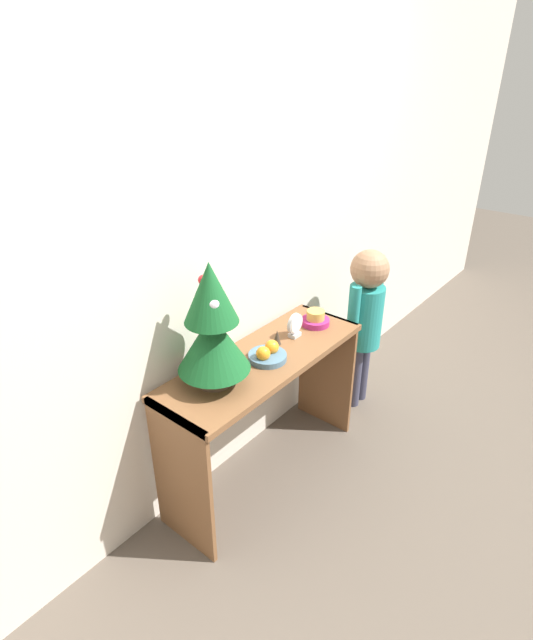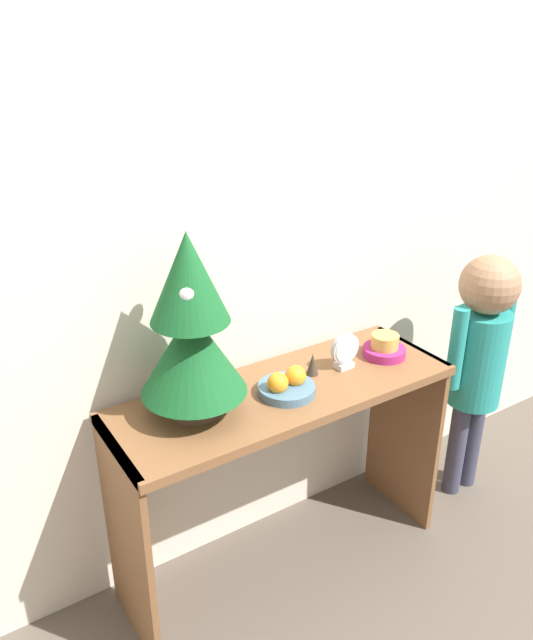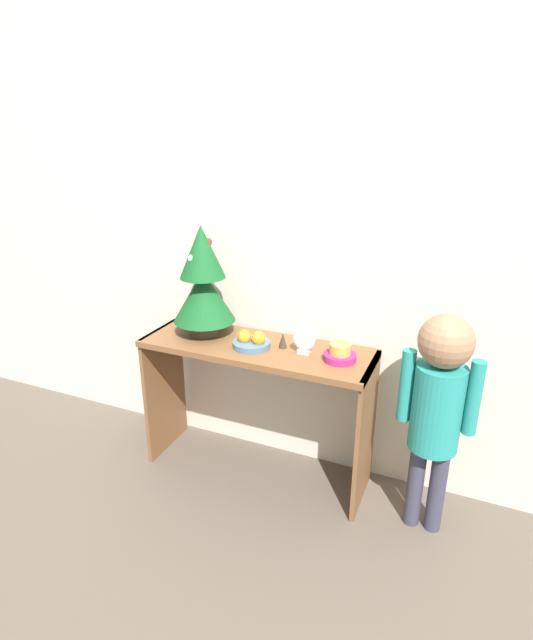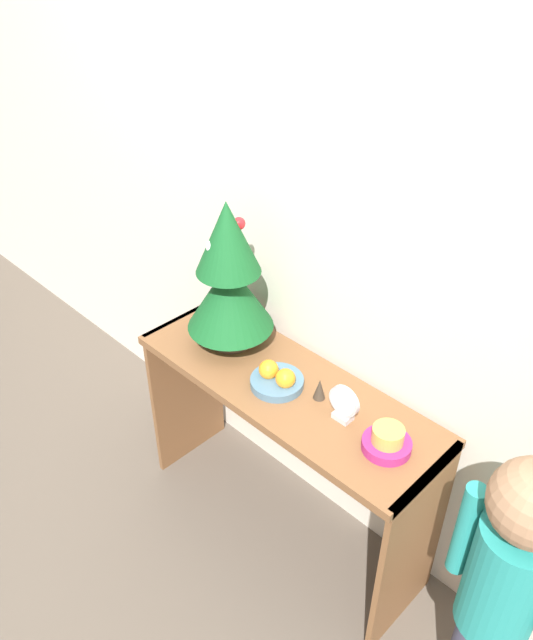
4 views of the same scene
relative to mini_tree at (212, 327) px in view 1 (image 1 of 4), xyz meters
The scene contains 9 objects.
ground_plane 1.05m from the mini_tree, 36.85° to the right, with size 12.00×12.00×0.00m, color brown.
back_wall 0.45m from the mini_tree, 35.14° to the left, with size 7.00×0.05×2.50m, color beige.
console_table 0.52m from the mini_tree, ahead, with size 1.12×0.38×0.71m.
mini_tree is the anchor object (origin of this frame).
fruit_bowl 0.38m from the mini_tree, 11.24° to the right, with size 0.18×0.18×0.08m.
singing_bowl 0.74m from the mini_tree, ahead, with size 0.15×0.15×0.08m.
desk_clock 0.57m from the mini_tree, ahead, with size 0.10×0.04×0.12m.
figurine 0.48m from the mini_tree, ahead, with size 0.04×0.04×0.07m.
child_figure 1.19m from the mini_tree, ahead, with size 0.32×0.22×1.01m.
Camera 1 is at (-1.51, -1.06, 1.93)m, focal length 28.00 mm.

